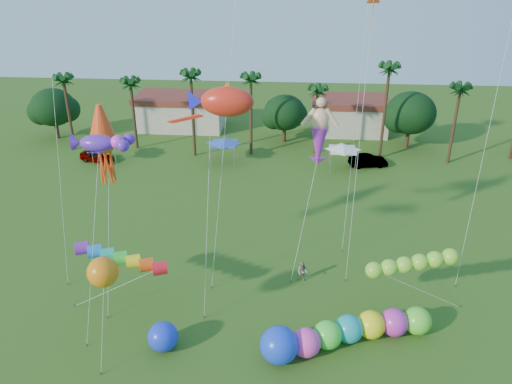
# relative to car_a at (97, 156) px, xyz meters

# --- Properties ---
(tree_line) EXTENTS (69.46, 8.91, 11.00)m
(tree_line) POSITION_rel_car_a_xyz_m (25.01, 8.02, 3.56)
(tree_line) COLOR #3A2819
(tree_line) RESTS_ON ground
(buildings_row) EXTENTS (35.00, 7.00, 4.00)m
(buildings_row) POSITION_rel_car_a_xyz_m (18.35, 14.03, 1.28)
(buildings_row) COLOR beige
(buildings_row) RESTS_ON ground
(tent_row) EXTENTS (31.00, 4.00, 0.60)m
(tent_row) POSITION_rel_car_a_xyz_m (15.44, 0.36, 2.03)
(tent_row) COLOR white
(tent_row) RESTS_ON ground
(car_a) EXTENTS (4.51, 2.83, 1.43)m
(car_a) POSITION_rel_car_a_xyz_m (0.00, 0.00, 0.00)
(car_a) COLOR #4C4C54
(car_a) RESTS_ON ground
(car_b) EXTENTS (4.70, 2.37, 1.48)m
(car_b) POSITION_rel_car_a_xyz_m (32.62, 1.01, 0.02)
(car_b) COLOR #4C4C54
(car_b) RESTS_ON ground
(spectator_b) EXTENTS (1.00, 0.90, 1.68)m
(spectator_b) POSITION_rel_car_a_xyz_m (24.75, -22.77, 0.12)
(spectator_b) COLOR gray
(spectator_b) RESTS_ON ground
(caterpillar_inflatable) EXTENTS (11.47, 5.76, 2.39)m
(caterpillar_inflatable) POSITION_rel_car_a_xyz_m (27.17, -29.60, 0.29)
(caterpillar_inflatable) COLOR #FF43BF
(caterpillar_inflatable) RESTS_ON ground
(blue_ball) EXTENTS (1.93, 1.93, 1.93)m
(blue_ball) POSITION_rel_car_a_xyz_m (15.93, -30.80, 0.25)
(blue_ball) COLOR #1B39F8
(blue_ball) RESTS_ON ground
(rainbow_tube) EXTENTS (8.25, 2.20, 4.09)m
(rainbow_tube) POSITION_rel_car_a_xyz_m (13.33, -27.18, 2.91)
(rainbow_tube) COLOR red
(rainbow_tube) RESTS_ON ground
(green_worm) EXTENTS (9.63, 1.22, 3.90)m
(green_worm) POSITION_rel_car_a_xyz_m (29.52, -25.64, 2.48)
(green_worm) COLOR #86E031
(green_worm) RESTS_ON ground
(orange_ball_kite) EXTENTS (1.85, 2.79, 7.05)m
(orange_ball_kite) POSITION_rel_car_a_xyz_m (12.97, -31.43, 5.42)
(orange_ball_kite) COLOR orange
(orange_ball_kite) RESTS_ON ground
(merman_kite) EXTENTS (2.87, 4.39, 13.11)m
(merman_kite) POSITION_rel_car_a_xyz_m (25.60, -19.48, 9.95)
(merman_kite) COLOR #F3BA8A
(merman_kite) RESTS_ON ground
(fish_kite) EXTENTS (5.48, 5.94, 15.29)m
(fish_kite) POSITION_rel_car_a_xyz_m (19.38, -23.52, 13.48)
(fish_kite) COLOR red
(fish_kite) RESTS_ON ground
(squid_kite) EXTENTS (2.37, 5.82, 13.98)m
(squid_kite) POSITION_rel_car_a_xyz_m (10.86, -23.61, 10.57)
(squid_kite) COLOR #F34313
(squid_kite) RESTS_ON ground
(lobster_kite) EXTENTS (3.96, 4.57, 13.41)m
(lobster_kite) POSITION_rel_car_a_xyz_m (12.18, -27.73, 11.96)
(lobster_kite) COLOR #5F26C0
(lobster_kite) RESTS_ON ground
(delta_kite_red) EXTENTS (1.27, 3.98, 20.81)m
(delta_kite_red) POSITION_rel_car_a_xyz_m (28.69, -19.01, 19.14)
(delta_kite_red) COLOR #E45319
(delta_kite_red) RESTS_ON ground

